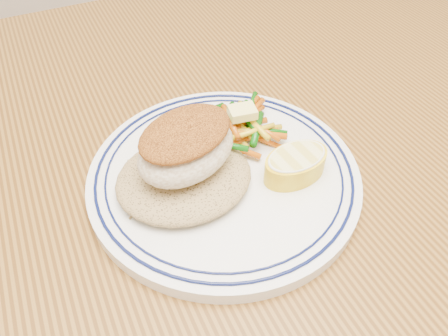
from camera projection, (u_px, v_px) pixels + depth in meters
dining_table at (198, 217)px, 0.55m from camera, size 1.50×0.90×0.75m
plate at (224, 175)px, 0.46m from camera, size 0.28×0.28×0.02m
rice_pilaf at (184, 175)px, 0.43m from camera, size 0.14×0.12×0.03m
fish_fillet at (186, 146)px, 0.41m from camera, size 0.12×0.11×0.05m
vegetable_pile at (239, 126)px, 0.48m from camera, size 0.11×0.09×0.03m
butter_pat at (242, 112)px, 0.47m from camera, size 0.03×0.03×0.01m
lemon_wedge at (295, 164)px, 0.44m from camera, size 0.07×0.07×0.03m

